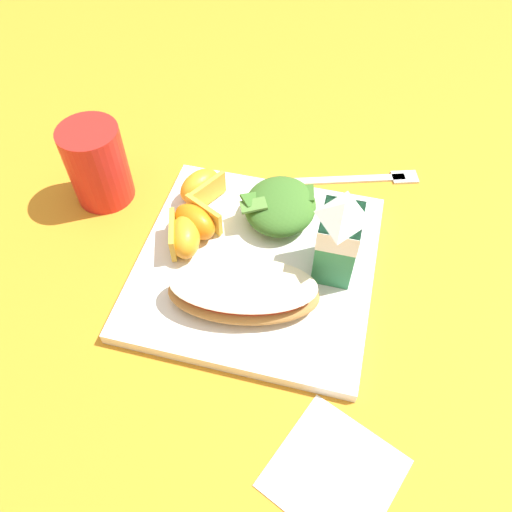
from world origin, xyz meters
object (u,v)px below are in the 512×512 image
orange_wedge_middle (196,221)px  drinking_red_cup (97,164)px  milk_carton (339,235)px  orange_wedge_rear (184,236)px  white_plate (256,265)px  orange_wedge_front (201,187)px  metal_fork (363,178)px  cheesy_pizza_bread (240,291)px  paper_napkin (334,473)px  green_salad_pile (280,206)px

orange_wedge_middle → drinking_red_cup: 0.16m
milk_carton → orange_wedge_rear: 0.18m
white_plate → milk_carton: size_ratio=2.55×
orange_wedge_front → metal_fork: 0.23m
white_plate → milk_carton: (-0.01, 0.09, 0.07)m
white_plate → orange_wedge_middle: orange_wedge_middle is taller
drinking_red_cup → orange_wedge_middle: bearing=72.7°
cheesy_pizza_bread → paper_napkin: bearing=40.6°
cheesy_pizza_bread → orange_wedge_rear: 0.10m
orange_wedge_rear → paper_napkin: 0.31m
metal_fork → drinking_red_cup: 0.36m
green_salad_pile → paper_napkin: size_ratio=0.91×
orange_wedge_rear → drinking_red_cup: bearing=-117.0°
milk_carton → drinking_red_cup: 0.33m
cheesy_pizza_bread → green_salad_pile: green_salad_pile is taller
drinking_red_cup → green_salad_pile: bearing=90.9°
orange_wedge_rear → drinking_red_cup: (-0.07, -0.14, 0.02)m
green_salad_pile → drinking_red_cup: drinking_red_cup is taller
paper_napkin → drinking_red_cup: size_ratio=1.00×
milk_carton → orange_wedge_front: (-0.07, -0.19, -0.04)m
white_plate → drinking_red_cup: (-0.07, -0.23, 0.05)m
cheesy_pizza_bread → paper_napkin: (0.16, 0.13, -0.03)m
milk_carton → paper_napkin: 0.24m
orange_wedge_front → orange_wedge_middle: bearing=12.0°
white_plate → orange_wedge_front: (-0.09, -0.10, 0.03)m
green_salad_pile → orange_wedge_middle: (0.05, -0.09, -0.00)m
cheesy_pizza_bread → orange_wedge_middle: size_ratio=2.60×
orange_wedge_front → paper_napkin: (0.30, 0.23, -0.03)m
white_plate → cheesy_pizza_bread: size_ratio=1.54×
orange_wedge_front → drinking_red_cup: size_ratio=0.64×
orange_wedge_front → metal_fork: orange_wedge_front is taller
drinking_red_cup → cheesy_pizza_bread: bearing=60.0°
milk_carton → orange_wedge_middle: bearing=-94.6°
orange_wedge_front → paper_napkin: size_ratio=0.64×
metal_fork → orange_wedge_front: bearing=-63.2°
green_salad_pile → cheesy_pizza_bread: bearing=-6.6°
orange_wedge_middle → green_salad_pile: bearing=117.7°
milk_carton → metal_fork: milk_carton is taller
paper_napkin → orange_wedge_front: bearing=-143.0°
milk_carton → orange_wedge_rear: bearing=-86.2°
white_plate → metal_fork: (-0.19, 0.11, -0.01)m
cheesy_pizza_bread → metal_fork: bearing=155.4°
white_plate → cheesy_pizza_bread: (0.06, -0.00, 0.03)m
orange_wedge_front → drinking_red_cup: 0.14m
orange_wedge_rear → metal_fork: bearing=133.3°
paper_napkin → drinking_red_cup: bearing=-128.5°
green_salad_pile → milk_carton: size_ratio=0.91×
green_salad_pile → orange_wedge_front: bearing=-94.3°
orange_wedge_rear → paper_napkin: (0.21, 0.22, -0.03)m
white_plate → drinking_red_cup: size_ratio=2.56×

